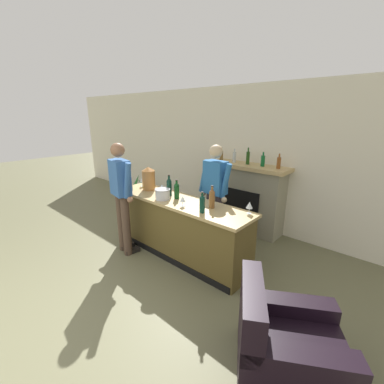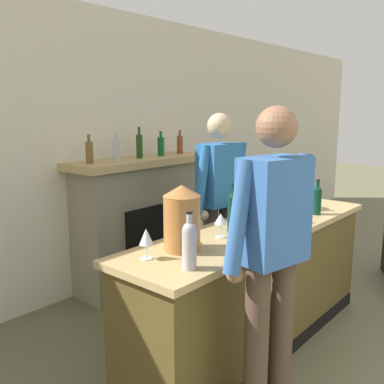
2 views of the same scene
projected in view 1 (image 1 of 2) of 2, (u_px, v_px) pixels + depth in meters
name	position (u px, v px, depth m)	size (l,w,h in m)	color
wall_back_panel	(237.00, 157.00, 5.23)	(12.00, 0.07, 2.75)	silver
bar_counter	(179.00, 228.00, 4.09)	(2.49, 0.63, 0.95)	brown
fireplace_stone	(246.00, 197.00, 4.99)	(1.58, 0.52, 1.62)	gray
armchair_black	(281.00, 346.00, 2.25)	(1.16, 1.12, 0.85)	black
potted_plant_corner	(140.00, 190.00, 6.67)	(0.43, 0.40, 0.73)	#9A6748
person_customer	(122.00, 194.00, 4.02)	(0.65, 0.36, 1.81)	#4D392C
person_bartender	(215.00, 193.00, 4.18)	(0.66, 0.33, 1.76)	#3F363D
copper_dispenser	(149.00, 178.00, 4.43)	(0.23, 0.26, 0.40)	#B37237
ice_bucket_steel	(163.00, 194.00, 3.96)	(0.24, 0.24, 0.16)	silver
wine_bottle_burgundy_dark	(177.00, 190.00, 3.97)	(0.08, 0.08, 0.30)	#0E3F17
wine_bottle_cabernet_heavy	(130.00, 182.00, 4.41)	(0.08, 0.08, 0.32)	#B0ACB5
wine_bottle_rose_blush	(212.00, 198.00, 3.58)	(0.08, 0.08, 0.32)	brown
wine_bottle_chardonnay_pale	(202.00, 203.00, 3.41)	(0.07, 0.07, 0.29)	#0A3126
wine_bottle_riesling_slim	(169.00, 186.00, 4.11)	(0.08, 0.08, 0.35)	#0E3023
wine_glass_near_bucket	(162.00, 187.00, 4.21)	(0.08, 0.08, 0.17)	silver
wine_glass_back_row	(183.00, 199.00, 3.65)	(0.08, 0.08, 0.15)	silver
wine_glass_front_left	(249.00, 205.00, 3.37)	(0.09, 0.09, 0.17)	silver
wine_glass_by_dispenser	(142.00, 180.00, 4.65)	(0.08, 0.08, 0.18)	silver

